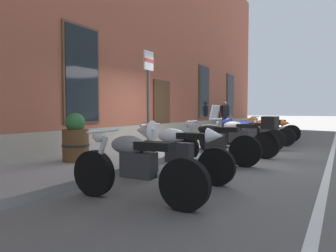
# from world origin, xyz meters

# --- Properties ---
(ground_plane) EXTENTS (140.00, 140.00, 0.00)m
(ground_plane) POSITION_xyz_m (0.00, 0.00, 0.00)
(ground_plane) COLOR #565451
(sidewalk) EXTENTS (33.44, 2.42, 0.14)m
(sidewalk) POSITION_xyz_m (0.00, 1.21, 0.07)
(sidewalk) COLOR gray
(sidewalk) RESTS_ON ground_plane
(lane_stripe) EXTENTS (33.44, 0.12, 0.01)m
(lane_stripe) POSITION_xyz_m (0.00, -3.20, 0.00)
(lane_stripe) COLOR silver
(lane_stripe) RESTS_ON ground_plane
(brick_pub_facade) EXTENTS (27.44, 7.08, 8.70)m
(brick_pub_facade) POSITION_xyz_m (-0.00, 5.91, 4.34)
(brick_pub_facade) COLOR brown
(brick_pub_facade) RESTS_ON ground_plane
(motorcycle_grey_naked) EXTENTS (0.62, 1.99, 0.92)m
(motorcycle_grey_naked) POSITION_xyz_m (-4.48, -1.15, 0.47)
(motorcycle_grey_naked) COLOR black
(motorcycle_grey_naked) RESTS_ON ground_plane
(motorcycle_white_sport) EXTENTS (0.62, 2.00, 1.01)m
(motorcycle_white_sport) POSITION_xyz_m (-3.16, -0.96, 0.55)
(motorcycle_white_sport) COLOR black
(motorcycle_white_sport) RESTS_ON ground_plane
(motorcycle_black_naked) EXTENTS (0.62, 2.02, 0.96)m
(motorcycle_black_naked) POSITION_xyz_m (-1.43, -0.99, 0.48)
(motorcycle_black_naked) COLOR black
(motorcycle_black_naked) RESTS_ON ground_plane
(motorcycle_silver_touring) EXTENTS (0.71, 2.20, 1.33)m
(motorcycle_silver_touring) POSITION_xyz_m (0.04, -1.17, 0.55)
(motorcycle_silver_touring) COLOR black
(motorcycle_silver_touring) RESTS_ON ground_plane
(motorcycle_blue_sport) EXTENTS (0.62, 2.14, 1.00)m
(motorcycle_blue_sport) POSITION_xyz_m (1.52, -0.87, 0.55)
(motorcycle_blue_sport) COLOR black
(motorcycle_blue_sport) RESTS_ON ground_plane
(motorcycle_orange_sport) EXTENTS (0.62, 1.97, 0.99)m
(motorcycle_orange_sport) POSITION_xyz_m (3.03, -1.07, 0.54)
(motorcycle_orange_sport) COLOR black
(motorcycle_orange_sport) RESTS_ON ground_plane
(motorcycle_yellow_naked) EXTENTS (0.62, 2.16, 0.96)m
(motorcycle_yellow_naked) POSITION_xyz_m (4.53, -1.01, 0.48)
(motorcycle_yellow_naked) COLOR black
(motorcycle_yellow_naked) RESTS_ON ground_plane
(pedestrian_dark_jacket) EXTENTS (0.61, 0.41, 1.55)m
(pedestrian_dark_jacket) POSITION_xyz_m (7.23, 1.82, 1.00)
(pedestrian_dark_jacket) COLOR #38332D
(pedestrian_dark_jacket) RESTS_ON sidewalk
(parking_sign) EXTENTS (0.36, 0.07, 2.44)m
(parking_sign) POSITION_xyz_m (-1.74, 0.49, 1.71)
(parking_sign) COLOR #4C4C51
(parking_sign) RESTS_ON sidewalk
(barrel_planter) EXTENTS (0.56, 0.56, 0.99)m
(barrel_planter) POSITION_xyz_m (-3.19, 1.32, 0.58)
(barrel_planter) COLOR brown
(barrel_planter) RESTS_ON sidewalk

